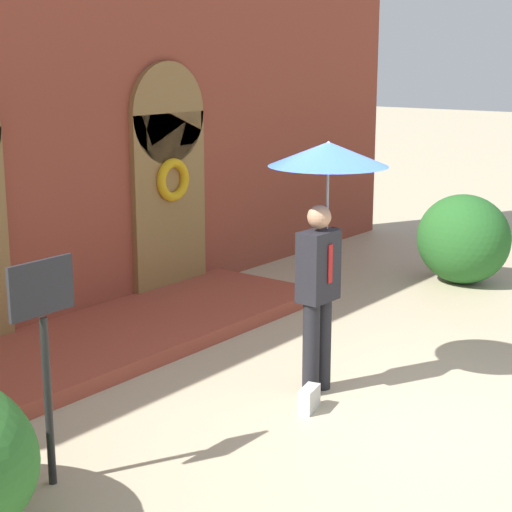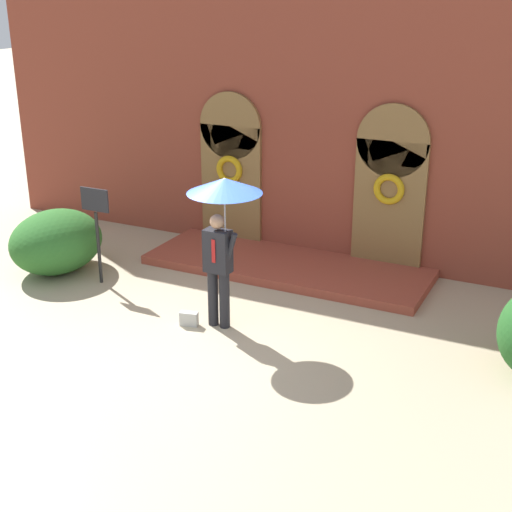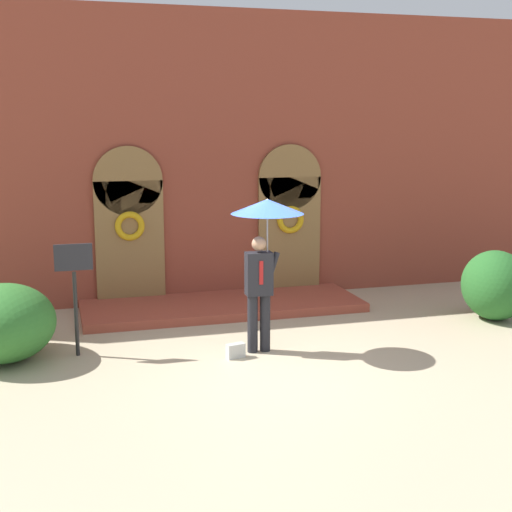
# 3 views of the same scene
# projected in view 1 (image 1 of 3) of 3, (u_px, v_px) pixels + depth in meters

# --- Properties ---
(ground_plane) EXTENTS (80.00, 80.00, 0.00)m
(ground_plane) POSITION_uv_depth(u_px,v_px,m) (365.00, 404.00, 7.85)
(ground_plane) COLOR tan
(building_facade) EXTENTS (14.00, 2.30, 5.60)m
(building_facade) POSITION_uv_depth(u_px,v_px,m) (54.00, 95.00, 9.69)
(building_facade) COLOR brown
(building_facade) RESTS_ON ground
(person_with_umbrella) EXTENTS (1.10, 1.10, 2.36)m
(person_with_umbrella) POSITION_uv_depth(u_px,v_px,m) (326.00, 191.00, 7.78)
(person_with_umbrella) COLOR black
(person_with_umbrella) RESTS_ON ground
(handbag) EXTENTS (0.30, 0.18, 0.22)m
(handbag) POSITION_uv_depth(u_px,v_px,m) (309.00, 399.00, 7.68)
(handbag) COLOR #B7B7B2
(handbag) RESTS_ON ground
(sign_post) EXTENTS (0.56, 0.06, 1.72)m
(sign_post) POSITION_uv_depth(u_px,v_px,m) (44.00, 336.00, 6.13)
(sign_post) COLOR black
(sign_post) RESTS_ON ground
(shrub_right) EXTENTS (1.14, 1.32, 1.25)m
(shrub_right) POSITION_uv_depth(u_px,v_px,m) (463.00, 239.00, 11.87)
(shrub_right) COLOR #235B23
(shrub_right) RESTS_ON ground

